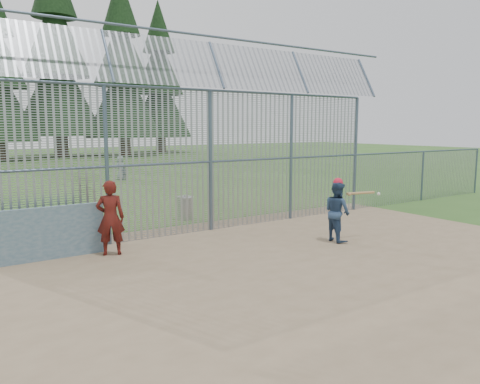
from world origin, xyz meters
TOP-DOWN VIEW (x-y plane):
  - ground at (0.00, 0.00)m, footprint 120.00×120.00m
  - dirt_infield at (0.00, -0.50)m, footprint 14.00×10.00m
  - dugout_wall at (-4.60, 2.90)m, footprint 2.50×0.12m
  - batter at (2.03, 0.49)m, footprint 0.68×0.83m
  - onlooker at (-3.30, 2.50)m, footprint 0.75×0.62m
  - bg_kid_standing at (2.52, 17.88)m, footprint 0.77×0.64m
  - bg_kid_seated at (2.52, 17.31)m, footprint 0.51×0.29m
  - batting_gear at (2.22, 0.46)m, footprint 1.70×0.41m
  - trash_can at (0.15, 5.38)m, footprint 0.56×0.56m
  - backstop_fence at (1.81, 3.43)m, footprint 20.09×0.81m
  - conifer_row at (1.93, 41.51)m, footprint 38.48×12.26m

SIDE VIEW (x-z plane):
  - ground at x=0.00m, z-range 0.00..0.00m
  - dirt_infield at x=0.00m, z-range 0.00..0.02m
  - trash_can at x=0.15m, z-range -0.03..0.79m
  - bg_kid_seated at x=2.52m, z-range 0.00..0.83m
  - dugout_wall at x=-4.60m, z-range 0.02..1.22m
  - bg_kid_standing at x=2.52m, z-range 0.00..1.35m
  - batter at x=2.03m, z-range 0.02..1.58m
  - onlooker at x=-3.30m, z-range 0.02..1.77m
  - batting_gear at x=2.22m, z-range 1.19..1.77m
  - backstop_fence at x=1.81m, z-range -0.29..5.01m
  - conifer_row at x=1.93m, z-range 0.73..20.93m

